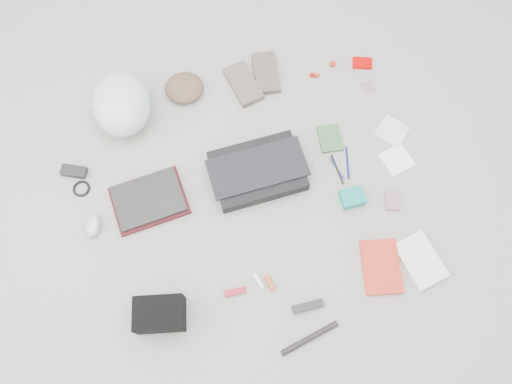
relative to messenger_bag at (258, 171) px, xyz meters
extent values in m
plane|color=gray|center=(-0.03, -0.10, -0.03)|extent=(4.00, 4.00, 0.00)
cube|color=black|center=(0.00, 0.00, 0.00)|extent=(0.41, 0.31, 0.07)
cube|color=black|center=(0.00, 0.00, 0.04)|extent=(0.44, 0.22, 0.01)
cube|color=#50141B|center=(-0.50, -0.02, -0.02)|extent=(0.34, 0.27, 0.02)
cube|color=black|center=(-0.50, -0.02, 0.00)|extent=(0.32, 0.25, 0.02)
ellipsoid|color=silver|center=(-0.53, 0.44, 0.07)|extent=(0.29, 0.35, 0.20)
ellipsoid|color=brown|center=(-0.24, 0.50, 0.00)|extent=(0.22, 0.21, 0.06)
cube|color=#635851|center=(0.04, 0.47, -0.02)|extent=(0.16, 0.25, 0.03)
cube|color=#5B5149|center=(0.16, 0.50, -0.02)|extent=(0.13, 0.23, 0.03)
cube|color=black|center=(-0.81, 0.19, -0.02)|extent=(0.12, 0.09, 0.03)
torus|color=black|center=(-0.79, 0.11, -0.03)|extent=(0.10, 0.10, 0.01)
ellipsoid|color=#A9A9A9|center=(-0.75, -0.08, -0.01)|extent=(0.09, 0.12, 0.04)
cube|color=black|center=(-0.52, -0.53, 0.03)|extent=(0.22, 0.17, 0.13)
cube|color=maroon|center=(-0.21, -0.50, -0.03)|extent=(0.09, 0.03, 0.01)
cylinder|color=white|center=(-0.11, -0.48, -0.02)|extent=(0.04, 0.07, 0.02)
cylinder|color=#CF4C21|center=(-0.06, -0.49, -0.02)|extent=(0.03, 0.07, 0.02)
cube|color=black|center=(0.07, -0.62, -0.02)|extent=(0.13, 0.04, 0.03)
cylinder|color=black|center=(0.04, -0.75, -0.02)|extent=(0.25, 0.09, 0.02)
cube|color=red|center=(0.41, -0.54, -0.02)|extent=(0.19, 0.25, 0.02)
cube|color=white|center=(0.58, -0.55, -0.02)|extent=(0.19, 0.25, 0.02)
cube|color=#376239|center=(0.37, 0.09, -0.03)|extent=(0.11, 0.14, 0.02)
cylinder|color=navy|center=(0.36, -0.06, -0.03)|extent=(0.04, 0.12, 0.01)
cylinder|color=black|center=(0.36, -0.06, -0.03)|extent=(0.02, 0.15, 0.01)
cylinder|color=navy|center=(0.41, -0.04, -0.03)|extent=(0.04, 0.15, 0.01)
cube|color=#0D978C|center=(0.38, -0.22, -0.01)|extent=(0.10, 0.08, 0.05)
cube|color=#A57192|center=(0.55, -0.26, -0.02)|extent=(0.08, 0.10, 0.02)
cube|color=silver|center=(0.66, 0.07, -0.03)|extent=(0.18, 0.18, 0.01)
cube|color=white|center=(0.64, -0.08, -0.03)|extent=(0.15, 0.15, 0.01)
sphere|color=#BF0D05|center=(0.38, 0.45, -0.02)|extent=(0.03, 0.03, 0.02)
sphere|color=#AA311F|center=(0.40, 0.44, -0.02)|extent=(0.03, 0.03, 0.03)
sphere|color=red|center=(0.49, 0.48, -0.02)|extent=(0.03, 0.03, 0.03)
cube|color=#D10404|center=(0.64, 0.46, -0.02)|extent=(0.11, 0.08, 0.02)
cube|color=gray|center=(0.63, 0.32, -0.03)|extent=(0.06, 0.07, 0.00)
camera|label=1|loc=(-0.20, -0.84, 2.06)|focal=35.00mm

